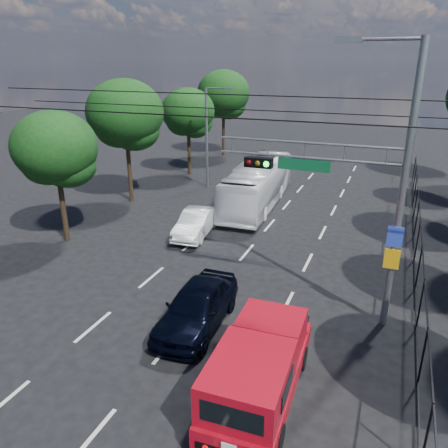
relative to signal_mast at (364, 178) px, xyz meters
The scene contains 14 objects.
ground 10.92m from the signal_mast, 123.48° to the right, with size 120.00×120.00×0.00m, color black.
lane_markings 9.56m from the signal_mast, 131.33° to the left, with size 6.12×38.00×0.01m.
signal_mast is the anchor object (origin of this frame).
streetlight_left 18.24m from the signal_mast, 129.66° to the left, with size 2.09×0.22×7.08m.
utility_wires 5.71m from the signal_mast, behind, with size 22.00×5.04×0.74m.
fence_right 6.37m from the signal_mast, 61.03° to the left, with size 0.06×34.03×2.00m.
tree_left_b 14.62m from the signal_mast, behind, with size 4.08×4.08×6.63m.
tree_left_c 17.57m from the signal_mast, 149.06° to the left, with size 4.80×4.80×7.80m.
tree_left_d 22.48m from the signal_mast, 130.73° to the left, with size 4.20×4.20×6.83m.
tree_left_e 29.12m from the signal_mast, 120.71° to the left, with size 4.92×4.92×7.99m.
red_pickup 6.88m from the signal_mast, 109.41° to the right, with size 2.14×5.44×2.00m.
navy_hatchback 7.10m from the signal_mast, 152.37° to the right, with size 1.85×4.60×1.57m, color black.
white_bus 13.73m from the signal_mast, 122.11° to the left, with size 2.37×10.15×2.83m, color white.
white_van 11.01m from the signal_mast, 148.81° to the left, with size 1.43×4.10×1.35m, color white.
Camera 1 is at (6.15, -6.49, 8.86)m, focal length 35.00 mm.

